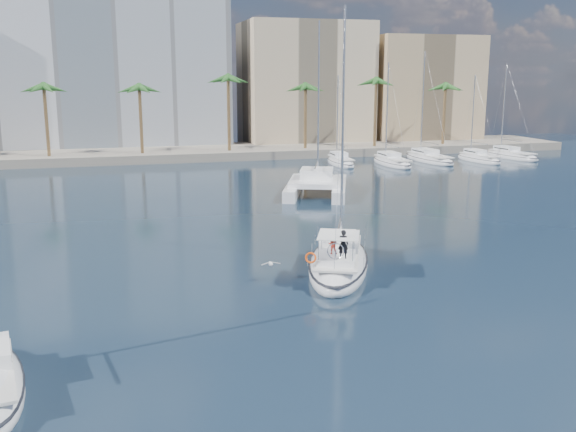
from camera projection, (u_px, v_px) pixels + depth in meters
name	position (u px, v px, depth m)	size (l,w,h in m)	color
ground	(295.00, 287.00, 35.72)	(160.00, 160.00, 0.00)	black
quay	(178.00, 153.00, 92.99)	(120.00, 14.00, 1.20)	gray
building_modern	(87.00, 60.00, 98.27)	(42.00, 16.00, 28.00)	silver
building_beige	(305.00, 86.00, 105.23)	(20.00, 14.00, 20.00)	#C6B08E
building_tan_right	(421.00, 91.00, 108.82)	(18.00, 12.00, 18.00)	tan
palm_centre	(178.00, 85.00, 87.16)	(3.60, 3.60, 12.30)	brown
palm_right	(406.00, 85.00, 96.09)	(3.60, 3.60, 12.30)	brown
main_sloop	(339.00, 262.00, 38.78)	(7.57, 11.55, 16.41)	white
catamaran	(317.00, 182.00, 63.91)	(9.52, 12.80, 16.83)	white
seagull	(271.00, 264.00, 36.44)	(1.14, 0.49, 0.21)	silver
moored_yacht_a	(341.00, 165.00, 85.20)	(2.72, 9.35, 11.90)	white
moored_yacht_b	(392.00, 165.00, 85.02)	(3.14, 10.78, 13.72)	white
moored_yacht_c	(429.00, 161.00, 88.61)	(3.55, 12.21, 15.54)	white
moored_yacht_d	(478.00, 161.00, 88.44)	(2.72, 9.35, 11.90)	white
moored_yacht_e	(511.00, 158.00, 92.03)	(3.14, 10.78, 13.72)	white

